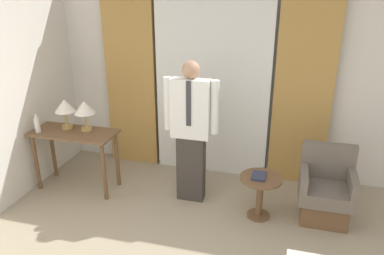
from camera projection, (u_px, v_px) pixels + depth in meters
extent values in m
cube|color=silver|center=(214.00, 77.00, 5.06)|extent=(10.00, 0.06, 2.70)
cube|color=white|center=(212.00, 83.00, 4.97)|extent=(1.54, 0.06, 2.58)
cube|color=#B28442|center=(130.00, 78.00, 5.25)|extent=(0.72, 0.06, 2.58)
cube|color=#B28442|center=(303.00, 90.00, 4.68)|extent=(0.72, 0.06, 2.58)
cube|color=brown|center=(74.00, 133.00, 4.71)|extent=(1.08, 0.48, 0.03)
cylinder|color=brown|center=(36.00, 163.00, 4.81)|extent=(0.05, 0.05, 0.76)
cylinder|color=brown|center=(104.00, 172.00, 4.58)|extent=(0.05, 0.05, 0.76)
cylinder|color=brown|center=(53.00, 151.00, 5.14)|extent=(0.05, 0.05, 0.76)
cylinder|color=brown|center=(117.00, 159.00, 4.90)|extent=(0.05, 0.05, 0.76)
cylinder|color=tan|center=(68.00, 127.00, 4.81)|extent=(0.14, 0.14, 0.04)
cylinder|color=tan|center=(66.00, 118.00, 4.77)|extent=(0.02, 0.02, 0.19)
cone|color=silver|center=(65.00, 105.00, 4.71)|extent=(0.26, 0.26, 0.16)
cylinder|color=tan|center=(87.00, 129.00, 4.75)|extent=(0.14, 0.14, 0.04)
cylinder|color=tan|center=(86.00, 120.00, 4.70)|extent=(0.02, 0.02, 0.19)
cone|color=silver|center=(84.00, 107.00, 4.64)|extent=(0.26, 0.26, 0.16)
cylinder|color=silver|center=(37.00, 125.00, 4.66)|extent=(0.07, 0.07, 0.19)
cylinder|color=silver|center=(36.00, 116.00, 4.62)|extent=(0.03, 0.03, 0.05)
cube|color=#38332D|center=(191.00, 168.00, 4.60)|extent=(0.33, 0.17, 0.84)
cube|color=white|center=(191.00, 108.00, 4.31)|extent=(0.46, 0.21, 0.70)
cube|color=#333338|center=(188.00, 104.00, 4.18)|extent=(0.06, 0.01, 0.53)
cylinder|color=white|center=(168.00, 103.00, 4.36)|extent=(0.10, 0.10, 0.63)
cylinder|color=white|center=(215.00, 107.00, 4.23)|extent=(0.10, 0.10, 0.63)
sphere|color=tan|center=(191.00, 70.00, 4.14)|extent=(0.20, 0.20, 0.20)
cube|color=brown|center=(323.00, 209.00, 4.27)|extent=(0.50, 0.45, 0.27)
cube|color=#665B51|center=(326.00, 193.00, 4.19)|extent=(0.59, 0.53, 0.16)
cube|color=#665B51|center=(328.00, 161.00, 4.29)|extent=(0.59, 0.10, 0.43)
cube|color=#665B51|center=(304.00, 176.00, 4.19)|extent=(0.08, 0.53, 0.18)
cube|color=#665B51|center=(353.00, 182.00, 4.07)|extent=(0.08, 0.53, 0.18)
cylinder|color=brown|center=(258.00, 215.00, 4.37)|extent=(0.26, 0.26, 0.02)
cylinder|color=brown|center=(260.00, 198.00, 4.29)|extent=(0.08, 0.08, 0.49)
cylinder|color=brown|center=(261.00, 178.00, 4.19)|extent=(0.48, 0.48, 0.03)
cube|color=#2D334C|center=(259.00, 176.00, 4.19)|extent=(0.15, 0.21, 0.03)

